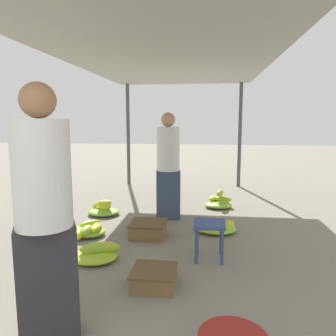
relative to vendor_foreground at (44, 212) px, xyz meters
name	(u,v)px	position (x,y,z in m)	size (l,w,h in m)	color
canopy_post_back_left	(128,135)	(-0.80, 5.66, 0.27)	(0.08, 0.08, 2.37)	#4C4C51
canopy_post_back_right	(240,135)	(1.81, 5.66, 0.27)	(0.08, 0.08, 2.37)	#4C4C51
canopy_tarp	(167,56)	(0.50, 2.58, 1.48)	(3.01, 6.56, 0.04)	#9EA399
vendor_foreground	(44,212)	(0.00, 0.00, 0.00)	(0.51, 0.51, 1.77)	#2D2D33
stool	(209,230)	(1.11, 1.48, -0.58)	(0.34, 0.34, 0.42)	#384C84
banana_pile_left_0	(86,231)	(-0.51, 2.02, -0.84)	(0.51, 0.60, 0.19)	#C8D428
banana_pile_left_1	(97,253)	(-0.12, 1.33, -0.84)	(0.53, 0.57, 0.20)	#82B835
banana_pile_left_2	(103,209)	(-0.60, 3.04, -0.83)	(0.51, 0.48, 0.25)	#BED02A
banana_pile_right_0	(217,227)	(1.22, 2.41, -0.85)	(0.61, 0.51, 0.20)	#AECA2D
banana_pile_right_1	(219,202)	(1.30, 3.71, -0.82)	(0.48, 0.48, 0.32)	#C8D428
crate_near	(148,229)	(0.31, 2.13, -0.82)	(0.47, 0.47, 0.19)	brown
crate_mid	(154,278)	(0.60, 0.82, -0.83)	(0.41, 0.41, 0.17)	brown
shopper_walking_mid	(168,165)	(0.48, 2.93, -0.06)	(0.40, 0.40, 1.65)	#384766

